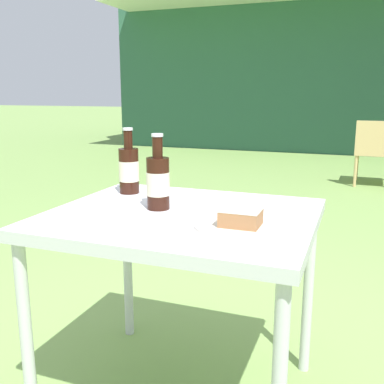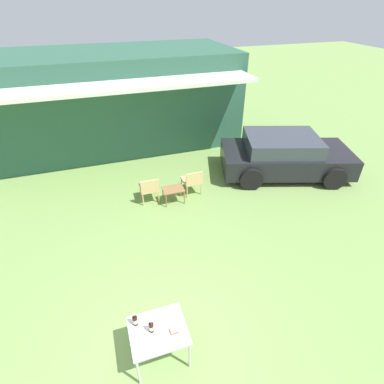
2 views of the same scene
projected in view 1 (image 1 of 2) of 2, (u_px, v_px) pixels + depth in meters
name	position (u px, v px, depth m)	size (l,w,h in m)	color
cabin_building	(357.00, 64.00, 9.44)	(9.14, 5.16, 3.33)	#2D5B47
wicker_chair_cushioned	(378.00, 148.00, 5.36)	(0.52, 0.55, 0.78)	tan
patio_table	(182.00, 232.00, 1.53)	(0.88, 0.75, 0.71)	silver
cake_on_plate	(237.00, 219.00, 1.33)	(0.22, 0.22, 0.07)	silver
cola_bottle_near	(158.00, 181.00, 1.54)	(0.08, 0.08, 0.26)	black
cola_bottle_far	(129.00, 169.00, 1.79)	(0.08, 0.08, 0.26)	black
fork	(216.00, 227.00, 1.34)	(0.19, 0.05, 0.01)	silver
loose_bottle_cap	(204.00, 212.00, 1.50)	(0.03, 0.03, 0.01)	silver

